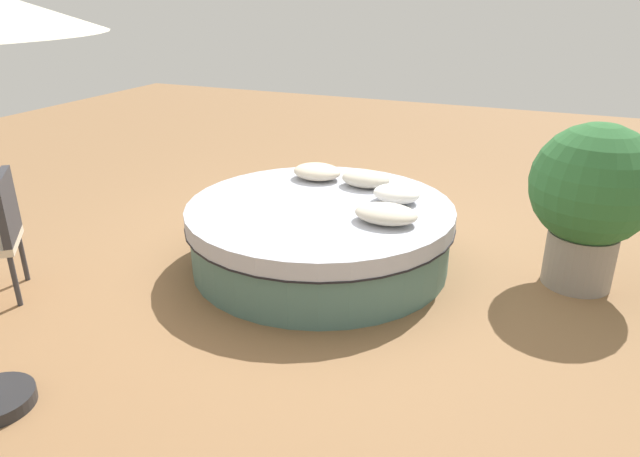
{
  "coord_description": "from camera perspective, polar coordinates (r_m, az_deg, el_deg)",
  "views": [
    {
      "loc": [
        1.8,
        -4.22,
        2.25
      ],
      "look_at": [
        0.0,
        0.0,
        0.33
      ],
      "focal_mm": 32.34,
      "sensor_mm": 36.0,
      "label": 1
    }
  ],
  "objects": [
    {
      "name": "round_bed",
      "position": [
        5.0,
        0.0,
        -0.51
      ],
      "size": [
        2.29,
        2.29,
        0.55
      ],
      "color": "#4C726B",
      "rests_on": "ground_plane"
    },
    {
      "name": "ground_plane",
      "position": [
        5.11,
        0.0,
        -3.43
      ],
      "size": [
        16.0,
        16.0,
        0.0
      ],
      "primitive_type": "plane",
      "color": "olive"
    },
    {
      "name": "throw_pillow_2",
      "position": [
        5.34,
        4.53,
        4.93
      ],
      "size": [
        0.45,
        0.32,
        0.15
      ],
      "primitive_type": "ellipsoid",
      "color": "beige",
      "rests_on": "round_bed"
    },
    {
      "name": "throw_pillow_1",
      "position": [
        4.98,
        7.57,
        3.44
      ],
      "size": [
        0.4,
        0.32,
        0.15
      ],
      "primitive_type": "ellipsoid",
      "color": "white",
      "rests_on": "round_bed"
    },
    {
      "name": "planter",
      "position": [
        4.94,
        25.27,
        3.05
      ],
      "size": [
        0.96,
        0.96,
        1.33
      ],
      "color": "gray",
      "rests_on": "ground_plane"
    },
    {
      "name": "throw_pillow_3",
      "position": [
        5.54,
        -0.28,
        5.64
      ],
      "size": [
        0.47,
        0.36,
        0.15
      ],
      "primitive_type": "ellipsoid",
      "color": "beige",
      "rests_on": "round_bed"
    },
    {
      "name": "throw_pillow_0",
      "position": [
        4.53,
        6.56,
        1.46
      ],
      "size": [
        0.5,
        0.36,
        0.14
      ],
      "primitive_type": "ellipsoid",
      "color": "beige",
      "rests_on": "round_bed"
    }
  ]
}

